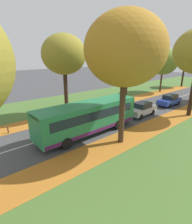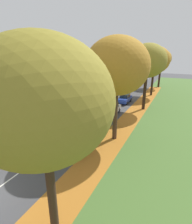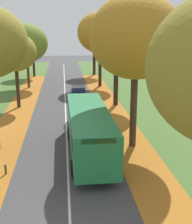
{
  "view_description": "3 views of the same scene",
  "coord_description": "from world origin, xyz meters",
  "px_view_note": "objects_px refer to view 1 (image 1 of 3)",
  "views": [
    {
      "loc": [
        13.7,
        0.88,
        7.15
      ],
      "look_at": [
        0.28,
        12.24,
        1.44
      ],
      "focal_mm": 28.0,
      "sensor_mm": 36.0,
      "label": 1
    },
    {
      "loc": [
        10.18,
        -4.78,
        8.77
      ],
      "look_at": [
        1.92,
        12.48,
        2.24
      ],
      "focal_mm": 28.0,
      "sensor_mm": 36.0,
      "label": 2
    },
    {
      "loc": [
        -0.1,
        -9.08,
        8.3
      ],
      "look_at": [
        2.15,
        12.38,
        2.27
      ],
      "focal_mm": 50.0,
      "sensor_mm": 36.0,
      "label": 3
    }
  ],
  "objects_px": {
    "bollard_fourth": "(41,122)",
    "car_blue_following": "(170,100)",
    "tree_left_far": "(163,62)",
    "bollard_third": "(8,130)",
    "car_silver_lead": "(142,109)",
    "tree_left_distant": "(185,60)",
    "tree_right_near": "(125,50)",
    "bus": "(88,116)",
    "tree_left_near": "(64,55)",
    "tree_left_mid": "(128,65)"
  },
  "relations": [
    {
      "from": "tree_left_far",
      "to": "tree_right_near",
      "type": "xyz_separation_m",
      "value": [
        9.54,
        -22.52,
        1.54
      ]
    },
    {
      "from": "bus",
      "to": "car_blue_following",
      "type": "relative_size",
      "value": 2.48
    },
    {
      "from": "tree_right_near",
      "to": "car_silver_lead",
      "type": "relative_size",
      "value": 2.42
    },
    {
      "from": "tree_left_far",
      "to": "car_silver_lead",
      "type": "height_order",
      "value": "tree_left_far"
    },
    {
      "from": "car_silver_lead",
      "to": "bollard_third",
      "type": "bearing_deg",
      "value": -109.76
    },
    {
      "from": "tree_left_distant",
      "to": "bollard_fourth",
      "type": "relative_size",
      "value": 13.77
    },
    {
      "from": "car_blue_following",
      "to": "bollard_fourth",
      "type": "bearing_deg",
      "value": -105.9
    },
    {
      "from": "bollard_fourth",
      "to": "car_blue_following",
      "type": "xyz_separation_m",
      "value": [
        5.08,
        17.84,
        0.52
      ]
    },
    {
      "from": "tree_left_far",
      "to": "bollard_fourth",
      "type": "xyz_separation_m",
      "value": [
        1.31,
        -26.15,
        -5.7
      ]
    },
    {
      "from": "tree_left_distant",
      "to": "bus",
      "type": "relative_size",
      "value": 0.78
    },
    {
      "from": "tree_left_mid",
      "to": "tree_right_near",
      "type": "xyz_separation_m",
      "value": [
        9.49,
        -11.78,
        1.87
      ]
    },
    {
      "from": "bollard_third",
      "to": "bollard_fourth",
      "type": "distance_m",
      "value": 3.35
    },
    {
      "from": "tree_left_far",
      "to": "bollard_fourth",
      "type": "distance_m",
      "value": 26.8
    },
    {
      "from": "tree_right_near",
      "to": "bollard_fourth",
      "type": "xyz_separation_m",
      "value": [
        -8.22,
        -3.63,
        -7.23
      ]
    },
    {
      "from": "tree_left_near",
      "to": "tree_left_distant",
      "type": "height_order",
      "value": "tree_left_near"
    },
    {
      "from": "bus",
      "to": "car_silver_lead",
      "type": "relative_size",
      "value": 2.45
    },
    {
      "from": "tree_left_distant",
      "to": "car_blue_following",
      "type": "height_order",
      "value": "tree_left_distant"
    },
    {
      "from": "bus",
      "to": "car_blue_following",
      "type": "distance_m",
      "value": 15.28
    },
    {
      "from": "bollard_third",
      "to": "car_silver_lead",
      "type": "xyz_separation_m",
      "value": [
        5.11,
        14.23,
        0.48
      ]
    },
    {
      "from": "tree_left_near",
      "to": "tree_right_near",
      "type": "bearing_deg",
      "value": -2.37
    },
    {
      "from": "tree_left_distant",
      "to": "bollard_third",
      "type": "distance_m",
      "value": 39.78
    },
    {
      "from": "tree_left_mid",
      "to": "tree_left_near",
      "type": "bearing_deg",
      "value": -90.13
    },
    {
      "from": "bollard_third",
      "to": "bus",
      "type": "xyz_separation_m",
      "value": [
        4.98,
        5.94,
        1.37
      ]
    },
    {
      "from": "tree_right_near",
      "to": "car_silver_lead",
      "type": "height_order",
      "value": "tree_right_near"
    },
    {
      "from": "car_silver_lead",
      "to": "tree_left_mid",
      "type": "bearing_deg",
      "value": 144.88
    },
    {
      "from": "bollard_third",
      "to": "tree_right_near",
      "type": "bearing_deg",
      "value": 40.53
    },
    {
      "from": "tree_left_far",
      "to": "car_blue_following",
      "type": "height_order",
      "value": "tree_left_far"
    },
    {
      "from": "bollard_fourth",
      "to": "car_blue_following",
      "type": "relative_size",
      "value": 0.14
    },
    {
      "from": "tree_left_far",
      "to": "car_silver_lead",
      "type": "relative_size",
      "value": 2.0
    },
    {
      "from": "tree_right_near",
      "to": "tree_left_mid",
      "type": "bearing_deg",
      "value": 128.87
    },
    {
      "from": "tree_left_far",
      "to": "bollard_third",
      "type": "bearing_deg",
      "value": -87.34
    },
    {
      "from": "tree_right_near",
      "to": "tree_left_distant",
      "type": "bearing_deg",
      "value": 106.61
    },
    {
      "from": "tree_left_mid",
      "to": "bollard_fourth",
      "type": "relative_size",
      "value": 12.87
    },
    {
      "from": "bollard_third",
      "to": "bollard_fourth",
      "type": "bearing_deg",
      "value": 91.03
    },
    {
      "from": "tree_left_distant",
      "to": "bollard_fourth",
      "type": "height_order",
      "value": "tree_left_distant"
    },
    {
      "from": "tree_left_distant",
      "to": "car_silver_lead",
      "type": "distance_m",
      "value": 26.48
    },
    {
      "from": "tree_left_distant",
      "to": "bollard_third",
      "type": "relative_size",
      "value": 12.32
    },
    {
      "from": "tree_left_mid",
      "to": "tree_left_far",
      "type": "distance_m",
      "value": 10.74
    },
    {
      "from": "bollard_third",
      "to": "bus",
      "type": "relative_size",
      "value": 0.06
    },
    {
      "from": "tree_left_near",
      "to": "tree_left_mid",
      "type": "distance_m",
      "value": 11.49
    },
    {
      "from": "tree_left_near",
      "to": "tree_right_near",
      "type": "height_order",
      "value": "tree_right_near"
    },
    {
      "from": "tree_left_mid",
      "to": "tree_right_near",
      "type": "distance_m",
      "value": 15.24
    },
    {
      "from": "tree_left_near",
      "to": "car_blue_following",
      "type": "distance_m",
      "value": 16.51
    },
    {
      "from": "tree_right_near",
      "to": "car_blue_following",
      "type": "xyz_separation_m",
      "value": [
        -3.14,
        14.21,
        -6.72
      ]
    },
    {
      "from": "tree_right_near",
      "to": "car_blue_following",
      "type": "relative_size",
      "value": 2.45
    },
    {
      "from": "bollard_fourth",
      "to": "car_silver_lead",
      "type": "height_order",
      "value": "car_silver_lead"
    },
    {
      "from": "tree_left_far",
      "to": "tree_right_near",
      "type": "relative_size",
      "value": 0.83
    },
    {
      "from": "tree_right_near",
      "to": "tree_left_far",
      "type": "bearing_deg",
      "value": 112.95
    },
    {
      "from": "car_silver_lead",
      "to": "tree_left_distant",
      "type": "bearing_deg",
      "value": 104.73
    },
    {
      "from": "tree_left_mid",
      "to": "car_silver_lead",
      "type": "bearing_deg",
      "value": -35.12
    }
  ]
}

